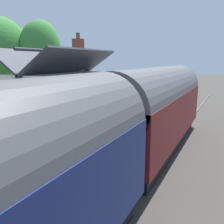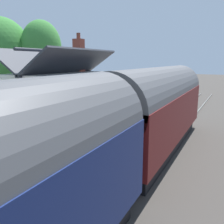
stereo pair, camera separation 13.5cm
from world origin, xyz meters
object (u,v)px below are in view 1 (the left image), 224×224
at_px(station_building, 61,97).
at_px(planter_by_door, 105,99).
at_px(planter_bench_left, 135,105).
at_px(train, 112,134).
at_px(station_sign_board, 136,96).
at_px(tree_mid_background, 0,53).
at_px(tree_behind_building, 41,47).
at_px(planter_corner_building, 91,130).
at_px(planter_under_sign, 138,107).
at_px(bench_by_lamp, 140,99).

height_order(station_building, planter_by_door, station_building).
bearing_deg(station_building, planter_bench_left, -16.36).
distance_m(train, planter_by_door, 13.42).
bearing_deg(station_sign_board, train, -163.44).
height_order(tree_mid_background, tree_behind_building, tree_mid_background).
bearing_deg(planter_corner_building, planter_by_door, 23.80).
distance_m(station_building, station_sign_board, 6.12).
relative_size(planter_by_door, station_sign_board, 0.54).
bearing_deg(planter_corner_building, planter_under_sign, 0.96).
height_order(planter_bench_left, tree_behind_building, tree_behind_building).
height_order(station_sign_board, tree_mid_background, tree_mid_background).
xyz_separation_m(station_sign_board, tree_behind_building, (-1.64, 7.46, 3.66)).
bearing_deg(planter_corner_building, station_building, 68.64).
distance_m(bench_by_lamp, planter_bench_left, 2.00).
xyz_separation_m(planter_bench_left, planter_corner_building, (-7.86, -0.67, 0.03)).
xyz_separation_m(planter_under_sign, planter_by_door, (1.31, 3.57, 0.17)).
height_order(station_building, planter_bench_left, station_building).
bearing_deg(train, planter_bench_left, 17.38).
height_order(bench_by_lamp, planter_corner_building, bench_by_lamp).
bearing_deg(planter_corner_building, tree_mid_background, 71.27).
bearing_deg(bench_by_lamp, planter_under_sign, -162.93).
distance_m(planter_by_door, tree_mid_background, 9.21).
relative_size(planter_corner_building, tree_behind_building, 0.13).
xyz_separation_m(planter_under_sign, tree_behind_building, (-2.11, 7.46, 4.57)).
xyz_separation_m(train, planter_by_door, (11.70, 6.52, -0.93)).
distance_m(station_sign_board, tree_behind_building, 8.47).
xyz_separation_m(station_building, tree_behind_building, (3.90, 4.90, 3.17)).
height_order(train, station_sign_board, train).
distance_m(train, planter_corner_building, 4.49).
distance_m(planter_under_sign, station_sign_board, 1.03).
bearing_deg(bench_by_lamp, planter_corner_building, -174.37).
bearing_deg(bench_by_lamp, tree_mid_background, 123.30).
xyz_separation_m(planter_corner_building, tree_behind_building, (4.95, 7.58, 4.54)).
distance_m(train, planter_under_sign, 10.85).
height_order(planter_under_sign, planter_corner_building, planter_corner_building).
bearing_deg(planter_corner_building, bench_by_lamp, 5.63).
relative_size(train, station_sign_board, 13.72).
bearing_deg(planter_under_sign, planter_corner_building, -179.04).
distance_m(bench_by_lamp, tree_mid_background, 12.06).
relative_size(planter_bench_left, tree_mid_background, 0.10).
distance_m(station_building, planter_bench_left, 7.24).
height_order(planter_corner_building, tree_behind_building, tree_behind_building).
height_order(planter_corner_building, tree_mid_background, tree_mid_background).
height_order(train, planter_by_door, train).
bearing_deg(tree_behind_building, station_sign_board, -77.59).
bearing_deg(planter_corner_building, tree_behind_building, 56.85).
bearing_deg(station_building, tree_behind_building, 51.49).
relative_size(train, planter_bench_left, 27.78).
bearing_deg(station_sign_board, station_building, 155.28).
bearing_deg(train, planter_corner_building, 40.38).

